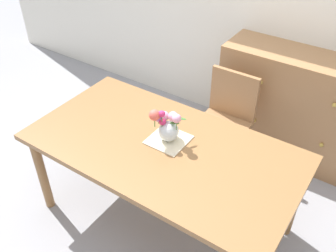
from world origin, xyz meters
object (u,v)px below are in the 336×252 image
Objects in this scene: dresser at (298,108)px; flower_vase at (166,125)px; dining_table at (163,154)px; chair_far at (226,117)px.

dresser is 1.44m from flower_vase.
dining_table is at bearing -75.00° from flower_vase.
chair_far is 0.64× the size of dresser.
dresser reaches higher than chair_far.
dresser is at bearing 68.11° from dining_table.
chair_far is (0.07, 0.83, -0.15)m from dining_table.
flower_vase reaches higher than dresser.
chair_far is at bearing -133.10° from dresser.
chair_far is 0.68m from dresser.
dining_table is 7.31× the size of flower_vase.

